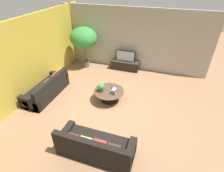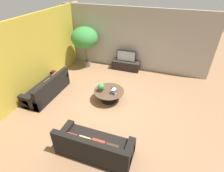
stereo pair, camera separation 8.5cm
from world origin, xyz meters
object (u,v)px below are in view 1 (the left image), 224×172
object	(u,v)px
television	(125,56)
couch_near_entry	(96,147)
media_console	(125,65)
coffee_table	(109,94)
potted_plant_tabletop	(101,87)
potted_palm_tall	(84,39)
couch_by_wall	(47,89)

from	to	relation	value
television	couch_near_entry	xyz separation A→B (m)	(0.56, -5.18, -0.45)
media_console	coffee_table	bearing A→B (deg)	-88.19
media_console	potted_plant_tabletop	bearing A→B (deg)	-93.79
coffee_table	couch_near_entry	xyz separation A→B (m)	(0.47, -2.43, -0.02)
coffee_table	potted_palm_tall	size ratio (longest dim) A/B	0.56
potted_palm_tall	potted_plant_tabletop	size ratio (longest dim) A/B	6.16
couch_by_wall	couch_near_entry	size ratio (longest dim) A/B	1.01
couch_near_entry	television	bearing A→B (deg)	-83.88
media_console	couch_by_wall	distance (m)	4.04
media_console	couch_by_wall	bearing A→B (deg)	-126.46
potted_plant_tabletop	coffee_table	bearing A→B (deg)	21.01
media_console	television	size ratio (longest dim) A/B	1.46
potted_plant_tabletop	couch_by_wall	bearing A→B (deg)	-169.85
potted_palm_tall	potted_plant_tabletop	bearing A→B (deg)	-52.95
television	couch_by_wall	size ratio (longest dim) A/B	0.46
television	couch_by_wall	world-z (taller)	television
media_console	couch_by_wall	xyz separation A→B (m)	(-2.40, -3.25, 0.04)
couch_by_wall	potted_palm_tall	size ratio (longest dim) A/B	1.02
coffee_table	couch_by_wall	world-z (taller)	couch_by_wall
media_console	couch_near_entry	world-z (taller)	couch_near_entry
couch_near_entry	potted_palm_tall	world-z (taller)	potted_palm_tall
potted_plant_tabletop	media_console	bearing A→B (deg)	86.21
media_console	potted_palm_tall	xyz separation A→B (m)	(-2.07, -0.36, 1.28)
couch_by_wall	potted_palm_tall	distance (m)	3.16
television	potted_palm_tall	size ratio (longest dim) A/B	0.47
coffee_table	couch_near_entry	world-z (taller)	couch_near_entry
couch_near_entry	media_console	bearing A→B (deg)	-83.88
potted_plant_tabletop	couch_near_entry	bearing A→B (deg)	-72.26
couch_near_entry	potted_palm_tall	distance (m)	5.63
media_console	television	bearing A→B (deg)	-90.00
media_console	coffee_table	world-z (taller)	media_console
couch_by_wall	potted_palm_tall	world-z (taller)	potted_palm_tall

